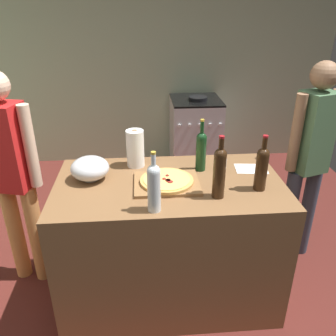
% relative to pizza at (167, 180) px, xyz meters
% --- Properties ---
extents(ground_plane, '(4.46, 3.65, 0.02)m').
position_rel_pizza_xyz_m(ground_plane, '(0.01, 0.91, -0.94)').
color(ground_plane, '#511E19').
extents(kitchen_wall_rear, '(4.46, 0.10, 2.60)m').
position_rel_pizza_xyz_m(kitchen_wall_rear, '(0.01, 2.48, 0.37)').
color(kitchen_wall_rear, '#99A889').
rests_on(kitchen_wall_rear, ground_plane).
extents(counter, '(1.43, 0.79, 0.90)m').
position_rel_pizza_xyz_m(counter, '(0.02, 0.03, -0.48)').
color(counter, brown).
rests_on(counter, ground_plane).
extents(cutting_board, '(0.40, 0.32, 0.02)m').
position_rel_pizza_xyz_m(cutting_board, '(0.00, 0.00, -0.02)').
color(cutting_board, olive).
rests_on(cutting_board, counter).
extents(pizza, '(0.33, 0.33, 0.03)m').
position_rel_pizza_xyz_m(pizza, '(0.00, 0.00, 0.00)').
color(pizza, tan).
rests_on(pizza, cutting_board).
extents(mixing_bowl, '(0.24, 0.24, 0.15)m').
position_rel_pizza_xyz_m(mixing_bowl, '(-0.48, 0.11, 0.04)').
color(mixing_bowl, '#B2B2B7').
rests_on(mixing_bowl, counter).
extents(paper_towel_roll, '(0.12, 0.12, 0.26)m').
position_rel_pizza_xyz_m(paper_towel_roll, '(-0.19, 0.29, 0.10)').
color(paper_towel_roll, white).
rests_on(paper_towel_roll, counter).
extents(wine_bottle_amber, '(0.07, 0.07, 0.35)m').
position_rel_pizza_xyz_m(wine_bottle_amber, '(0.24, 0.19, 0.12)').
color(wine_bottle_amber, '#143819').
rests_on(wine_bottle_amber, counter).
extents(wine_bottle_dark, '(0.07, 0.07, 0.38)m').
position_rel_pizza_xyz_m(wine_bottle_dark, '(0.28, -0.17, 0.14)').
color(wine_bottle_dark, '#331E0F').
rests_on(wine_bottle_dark, counter).
extents(wine_bottle_clear, '(0.07, 0.07, 0.34)m').
position_rel_pizza_xyz_m(wine_bottle_clear, '(0.55, -0.10, 0.12)').
color(wine_bottle_clear, '#331E0F').
rests_on(wine_bottle_clear, counter).
extents(wine_bottle_green, '(0.07, 0.07, 0.35)m').
position_rel_pizza_xyz_m(wine_bottle_green, '(-0.09, -0.28, 0.12)').
color(wine_bottle_green, silver).
rests_on(wine_bottle_green, counter).
extents(recipe_sheet, '(0.22, 0.17, 0.00)m').
position_rel_pizza_xyz_m(recipe_sheet, '(0.59, 0.17, -0.03)').
color(recipe_sheet, white).
rests_on(recipe_sheet, counter).
extents(stove, '(0.57, 0.64, 0.92)m').
position_rel_pizza_xyz_m(stove, '(0.51, 2.08, -0.49)').
color(stove, '#B7B7BC').
rests_on(stove, ground_plane).
extents(person_in_stripes, '(0.39, 0.25, 1.57)m').
position_rel_pizza_xyz_m(person_in_stripes, '(-1.01, 0.28, -0.03)').
color(person_in_stripes, '#D88C4C').
rests_on(person_in_stripes, ground_plane).
extents(person_in_red, '(0.38, 0.26, 1.58)m').
position_rel_pizza_xyz_m(person_in_red, '(1.08, 0.36, -0.03)').
color(person_in_red, '#383D4C').
rests_on(person_in_red, ground_plane).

